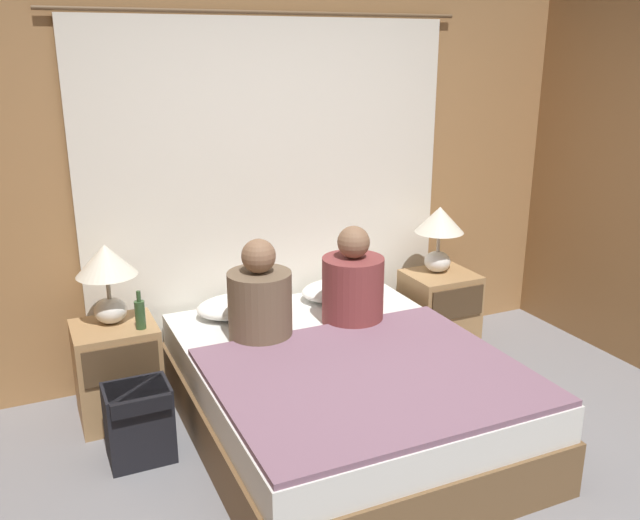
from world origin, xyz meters
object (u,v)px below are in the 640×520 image
beer_bottle_on_left_stand (140,314)px  bed (342,394)px  lamp_right (439,228)px  backpack_on_floor (139,419)px  nightstand_right (439,312)px  pillow_left (237,306)px  nightstand_left (118,372)px  person_left_in_bed (260,300)px  pillow_right (338,290)px  person_right_in_bed (353,285)px  lamp_left (107,270)px

beer_bottle_on_left_stand → bed: bearing=-31.4°
lamp_right → backpack_on_floor: (-2.17, -0.53, -0.66)m
nightstand_right → backpack_on_floor: nightstand_right is taller
nightstand_right → beer_bottle_on_left_stand: bearing=-177.1°
backpack_on_floor → pillow_left: bearing=37.7°
backpack_on_floor → nightstand_right: bearing=12.4°
bed → beer_bottle_on_left_stand: (-0.96, 0.59, 0.43)m
nightstand_left → lamp_right: lamp_right is taller
beer_bottle_on_left_stand → backpack_on_floor: (-0.11, -0.37, -0.43)m
nightstand_right → person_left_in_bed: bearing=-167.9°
nightstand_left → pillow_left: size_ratio=1.15×
bed → pillow_right: (0.35, 0.77, 0.31)m
bed → pillow_left: (-0.35, 0.77, 0.31)m
person_right_in_bed → lamp_left: bearing=165.0°
bed → pillow_right: size_ratio=3.95×
nightstand_left → nightstand_right: size_ratio=1.00×
lamp_left → backpack_on_floor: lamp_left is taller
beer_bottle_on_left_stand → backpack_on_floor: beer_bottle_on_left_stand is taller
bed → lamp_left: 1.48m
nightstand_left → nightstand_right: (2.20, 0.00, 0.00)m
bed → beer_bottle_on_left_stand: bearing=148.6°
nightstand_left → pillow_left: bearing=6.2°
pillow_left → person_right_in_bed: size_ratio=0.84×
pillow_right → beer_bottle_on_left_stand: bearing=-172.0°
person_right_in_bed → backpack_on_floor: size_ratio=1.42×
nightstand_left → beer_bottle_on_left_stand: beer_bottle_on_left_stand is taller
bed → nightstand_left: (-1.10, 0.69, 0.05)m
pillow_left → beer_bottle_on_left_stand: (-0.61, -0.18, 0.12)m
nightstand_right → person_right_in_bed: (-0.85, -0.31, 0.43)m
nightstand_left → pillow_right: 1.47m
lamp_right → person_right_in_bed: person_right_in_bed is taller
lamp_right → backpack_on_floor: bearing=-166.3°
nightstand_right → beer_bottle_on_left_stand: 2.10m
nightstand_left → bed: bearing=-32.1°
pillow_right → backpack_on_floor: bearing=-158.5°
nightstand_right → person_right_in_bed: size_ratio=0.97×
pillow_left → person_left_in_bed: person_left_in_bed is taller
nightstand_right → pillow_left: 1.47m
lamp_left → pillow_left: size_ratio=0.92×
pillow_left → pillow_right: same height
person_right_in_bed → beer_bottle_on_left_stand: (-1.22, 0.21, -0.06)m
nightstand_left → beer_bottle_on_left_stand: bearing=-36.9°
lamp_right → beer_bottle_on_left_stand: (-2.06, -0.16, -0.23)m
backpack_on_floor → pillow_right: bearing=21.5°
bed → nightstand_right: size_ratio=3.42×
bed → person_left_in_bed: (-0.33, 0.38, 0.48)m
lamp_left → beer_bottle_on_left_stand: (0.14, -0.16, -0.23)m
bed → nightstand_right: 1.30m
pillow_right → nightstand_left: bearing=-176.8°
nightstand_right → person_right_in_bed: person_right_in_bed is taller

